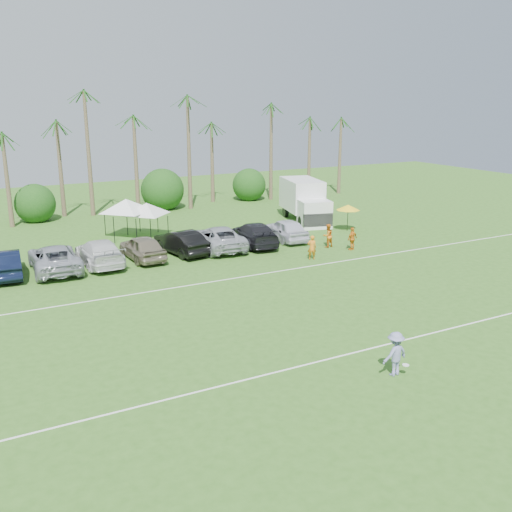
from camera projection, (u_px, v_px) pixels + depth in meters
name	position (u px, v px, depth m)	size (l,w,h in m)	color
ground	(337.00, 385.00, 21.96)	(120.00, 120.00, 0.00)	#34651E
field_lines	(244.00, 317.00, 28.77)	(80.00, 12.10, 0.01)	white
palm_tree_4	(51.00, 135.00, 50.52)	(2.40, 2.40, 8.90)	brown
palm_tree_5	(96.00, 124.00, 52.09)	(2.40, 2.40, 9.90)	brown
palm_tree_6	(138.00, 114.00, 53.67)	(2.40, 2.40, 10.90)	brown
palm_tree_7	(178.00, 105.00, 55.25)	(2.40, 2.40, 11.90)	brown
palm_tree_8	(225.00, 131.00, 58.19)	(2.40, 2.40, 8.90)	brown
palm_tree_9	(268.00, 121.00, 60.21)	(2.40, 2.40, 9.90)	brown
palm_tree_10	(308.00, 112.00, 62.24)	(2.40, 2.40, 10.90)	brown
palm_tree_11	(338.00, 104.00, 63.82)	(2.40, 2.40, 11.90)	brown
bush_tree_1	(33.00, 199.00, 51.99)	(4.00, 4.00, 4.00)	brown
bush_tree_2	(159.00, 189.00, 57.40)	(4.00, 4.00, 4.00)	brown
bush_tree_3	(247.00, 183.00, 61.91)	(4.00, 4.00, 4.00)	brown
sideline_player_a	(312.00, 247.00, 38.86)	(0.61, 0.40, 1.68)	orange
sideline_player_b	(328.00, 236.00, 42.05)	(0.85, 0.66, 1.75)	orange
sideline_player_c	(352.00, 239.00, 41.31)	(0.98, 0.41, 1.68)	orange
box_truck	(305.00, 200.00, 50.69)	(4.30, 7.52, 3.66)	white
canopy_tent_left	(126.00, 199.00, 44.58)	(4.41, 4.41, 3.57)	black
canopy_tent_right	(146.00, 203.00, 44.71)	(3.95, 3.95, 3.20)	black
market_umbrella	(348.00, 207.00, 46.98)	(1.98, 1.98, 2.20)	black
frisbee_player	(395.00, 354.00, 22.51)	(1.24, 0.80, 1.82)	#8284B9
parked_car_1	(5.00, 263.00, 35.08)	(1.79, 5.13, 1.69)	black
parked_car_2	(54.00, 258.00, 36.23)	(2.81, 6.09, 1.69)	#A4A8B2
parked_car_3	(99.00, 252.00, 37.61)	(2.37, 5.83, 1.69)	white
parked_car_4	(142.00, 247.00, 38.83)	(2.00, 4.96, 1.69)	gray
parked_car_5	(181.00, 242.00, 40.30)	(1.79, 5.13, 1.69)	black
parked_car_6	(218.00, 238.00, 41.56)	(2.81, 6.09, 1.69)	#ABAEB6
parked_car_7	(254.00, 234.00, 42.74)	(2.37, 5.83, 1.69)	black
parked_car_8	(286.00, 229.00, 44.20)	(2.00, 4.96, 1.69)	white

